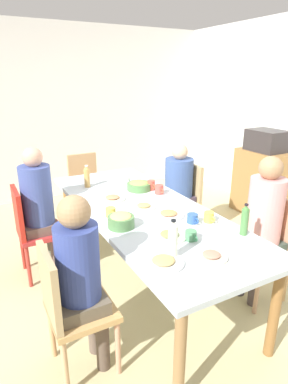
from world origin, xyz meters
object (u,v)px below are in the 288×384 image
Objects in this scene: person_3 at (178,183)px; bottle_2 at (87,177)px; person_2 at (39,203)px; bowl_0 at (139,185)px; plate_4 at (170,236)px; cup_4 at (209,217)px; side_cabinet at (261,183)px; chair_3 at (184,197)px; plate_5 at (143,207)px; cup_2 at (191,236)px; person_0 at (81,273)px; plate_1 at (211,256)px; cup_5 at (126,182)px; person_4 at (263,219)px; microwave at (266,141)px; chair_2 at (32,227)px; cup_0 at (159,189)px; cup_3 at (111,212)px; cup_1 at (193,218)px; plate_0 at (169,214)px; chair_0 at (68,305)px; bottle_0 at (245,220)px; bottle_1 at (173,240)px; chair_4 at (267,242)px; plate_2 at (163,262)px; chair_1 at (86,184)px; plate_3 at (113,198)px; dining_table at (144,216)px.

person_3 is 4.97× the size of bottle_2.
bowl_0 is at bearing 80.19° from person_2.
cup_4 reaches higher than plate_4.
side_cabinet is at bearing 91.96° from person_2.
plate_5 is at bearing -54.58° from chair_3.
cup_2 is (0.11, 0.11, 0.02)m from plate_4.
person_0 reaches higher than plate_1.
cup_5 reaches higher than plate_4.
person_4 is 2.01m from microwave.
person_2 is at bearing 90.00° from chair_2.
cup_0 is 1.05× the size of cup_2.
cup_3 is 2.69m from side_cabinet.
cup_1 is at bearing -60.31° from side_cabinet.
side_cabinet is (-1.65, 2.25, -0.33)m from plate_1.
person_4 is 5.01× the size of plate_0.
cup_0 is at bearing 71.24° from person_2.
bottle_0 reaches higher than chair_0.
chair_2 is 3.46× the size of bottle_1.
chair_4 is (1.24, 0.00, 0.00)m from chair_3.
plate_1 is at bearing -53.75° from side_cabinet.
person_0 is 4.79× the size of plate_2.
person_0 is 10.59× the size of cup_5.
side_cabinet is at bearing 91.90° from chair_2.
person_2 reaches higher than bottle_1.
person_0 is 0.75m from cup_3.
cup_1 is (2.06, 0.20, 0.29)m from chair_1.
chair_1 is 1.34m from plate_3.
person_3 is (-1.24, 1.54, -0.02)m from person_0.
cup_5 is (-1.23, 0.88, 0.10)m from person_0.
plate_4 is at bearing 29.71° from person_2.
person_2 is 1.53m from bottle_1.
person_3 reaches higher than chair_2.
plate_2 is at bearing -38.44° from plate_4.
bottle_1 is at bearing -13.52° from cup_5.
bottle_2 is at bearing -169.91° from cup_2.
dining_table is 0.37m from plate_3.
dining_table is 2.77× the size of chair_0.
cup_1 is at bearing 5.40° from chair_1.
plate_5 is 2.38m from side_cabinet.
bottle_0 is at bearing -67.62° from person_4.
chair_0 is 0.71× the size of person_2.
cup_4 is at bearing -103.95° from chair_4.
plate_4 is 0.27× the size of side_cabinet.
chair_0 is 7.79× the size of cup_2.
bowl_0 is at bearing 158.84° from plate_2.
person_2 is at bearing 175.83° from chair_0.
chair_1 is 4.39× the size of plate_1.
chair_4 is 3.89× the size of bottle_2.
chair_4 is at bearing 108.29° from bottle_0.
bottle_1 reaches higher than bottle_0.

